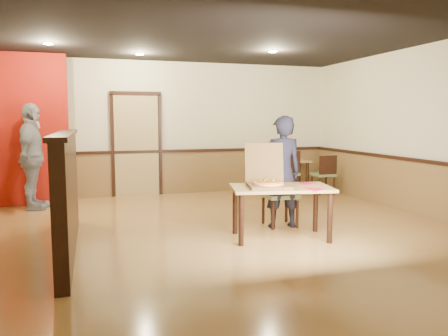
# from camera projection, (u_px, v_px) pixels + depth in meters

# --- Properties ---
(floor) EXTENTS (7.00, 7.00, 0.00)m
(floor) POSITION_uv_depth(u_px,v_px,m) (221.00, 233.00, 6.13)
(floor) COLOR #BC8849
(floor) RESTS_ON ground
(ceiling) EXTENTS (7.00, 7.00, 0.00)m
(ceiling) POSITION_uv_depth(u_px,v_px,m) (221.00, 29.00, 5.82)
(ceiling) COLOR black
(ceiling) RESTS_ON wall_back
(wall_back) EXTENTS (7.00, 0.00, 7.00)m
(wall_back) POSITION_uv_depth(u_px,v_px,m) (174.00, 128.00, 9.30)
(wall_back) COLOR beige
(wall_back) RESTS_ON floor
(wall_right) EXTENTS (0.00, 7.00, 7.00)m
(wall_right) POSITION_uv_depth(u_px,v_px,m) (430.00, 132.00, 6.99)
(wall_right) COLOR beige
(wall_right) RESTS_ON floor
(wainscot_back) EXTENTS (7.00, 0.04, 0.90)m
(wainscot_back) POSITION_uv_depth(u_px,v_px,m) (175.00, 173.00, 9.38)
(wainscot_back) COLOR brown
(wainscot_back) RESTS_ON floor
(chair_rail_back) EXTENTS (7.00, 0.06, 0.06)m
(chair_rail_back) POSITION_uv_depth(u_px,v_px,m) (175.00, 151.00, 9.31)
(chair_rail_back) COLOR black
(chair_rail_back) RESTS_ON wall_back
(wainscot_right) EXTENTS (0.04, 7.00, 0.90)m
(wainscot_right) POSITION_uv_depth(u_px,v_px,m) (425.00, 190.00, 7.09)
(wainscot_right) COLOR brown
(wainscot_right) RESTS_ON floor
(chair_rail_right) EXTENTS (0.06, 7.00, 0.06)m
(chair_rail_right) POSITION_uv_depth(u_px,v_px,m) (426.00, 161.00, 7.03)
(chair_rail_right) COLOR black
(chair_rail_right) RESTS_ON wall_right
(back_door) EXTENTS (0.90, 0.06, 2.10)m
(back_door) POSITION_uv_depth(u_px,v_px,m) (137.00, 146.00, 9.07)
(back_door) COLOR tan
(back_door) RESTS_ON wall_back
(booth_partition) EXTENTS (0.20, 3.10, 1.44)m
(booth_partition) POSITION_uv_depth(u_px,v_px,m) (67.00, 191.00, 5.28)
(booth_partition) COLOR black
(booth_partition) RESTS_ON floor
(red_accent_panel) EXTENTS (1.60, 0.20, 2.78)m
(red_accent_panel) POSITION_uv_depth(u_px,v_px,m) (22.00, 130.00, 7.98)
(red_accent_panel) COLOR #A2150B
(red_accent_panel) RESTS_ON floor
(spot_a) EXTENTS (0.14, 0.14, 0.02)m
(spot_a) POSITION_uv_depth(u_px,v_px,m) (48.00, 44.00, 6.86)
(spot_a) COLOR beige
(spot_a) RESTS_ON ceiling
(spot_b) EXTENTS (0.14, 0.14, 0.02)m
(spot_b) POSITION_uv_depth(u_px,v_px,m) (140.00, 54.00, 7.96)
(spot_b) COLOR beige
(spot_b) RESTS_ON ceiling
(spot_c) EXTENTS (0.14, 0.14, 0.02)m
(spot_c) POSITION_uv_depth(u_px,v_px,m) (273.00, 51.00, 7.65)
(spot_c) COLOR beige
(spot_c) RESTS_ON ceiling
(main_table) EXTENTS (1.44, 0.99, 0.71)m
(main_table) POSITION_uv_depth(u_px,v_px,m) (281.00, 194.00, 5.83)
(main_table) COLOR #AD8449
(main_table) RESTS_ON floor
(diner_chair) EXTENTS (0.47, 0.47, 0.94)m
(diner_chair) POSITION_uv_depth(u_px,v_px,m) (278.00, 191.00, 6.59)
(diner_chair) COLOR #5F7141
(diner_chair) RESTS_ON floor
(side_chair_left) EXTENTS (0.51, 0.51, 0.95)m
(side_chair_left) POSITION_uv_depth(u_px,v_px,m) (287.00, 172.00, 9.00)
(side_chair_left) COLOR #5F7141
(side_chair_left) RESTS_ON floor
(side_chair_right) EXTENTS (0.42, 0.42, 0.84)m
(side_chair_right) POSITION_uv_depth(u_px,v_px,m) (325.00, 173.00, 9.28)
(side_chair_right) COLOR #5F7141
(side_chair_right) RESTS_ON floor
(side_table) EXTENTS (0.72, 0.72, 0.70)m
(side_table) POSITION_uv_depth(u_px,v_px,m) (293.00, 167.00, 9.72)
(side_table) COLOR #AD8449
(side_table) RESTS_ON floor
(diner) EXTENTS (0.64, 0.45, 1.65)m
(diner) POSITION_uv_depth(u_px,v_px,m) (282.00, 172.00, 6.41)
(diner) COLOR black
(diner) RESTS_ON floor
(passerby) EXTENTS (0.59, 1.15, 1.88)m
(passerby) POSITION_uv_depth(u_px,v_px,m) (32.00, 157.00, 7.67)
(passerby) COLOR gray
(passerby) RESTS_ON floor
(pizza_box) EXTENTS (0.65, 0.72, 0.57)m
(pizza_box) POSITION_uv_depth(u_px,v_px,m) (268.00, 181.00, 5.80)
(pizza_box) COLOR brown
(pizza_box) RESTS_ON main_table
(pizza) EXTENTS (0.46, 0.46, 0.03)m
(pizza) POSITION_uv_depth(u_px,v_px,m) (269.00, 183.00, 5.74)
(pizza) COLOR #FAA55B
(pizza) RESTS_ON pizza_box
(napkin_near) EXTENTS (0.25, 0.25, 0.01)m
(napkin_near) POSITION_uv_depth(u_px,v_px,m) (315.00, 189.00, 5.58)
(napkin_near) COLOR red
(napkin_near) RESTS_ON main_table
(napkin_far) EXTENTS (0.25, 0.25, 0.01)m
(napkin_far) POSITION_uv_depth(u_px,v_px,m) (307.00, 183.00, 6.08)
(napkin_far) COLOR red
(napkin_far) RESTS_ON main_table
(condiment) EXTENTS (0.06, 0.06, 0.14)m
(condiment) POSITION_uv_depth(u_px,v_px,m) (298.00, 157.00, 9.71)
(condiment) COLOR brown
(condiment) RESTS_ON side_table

